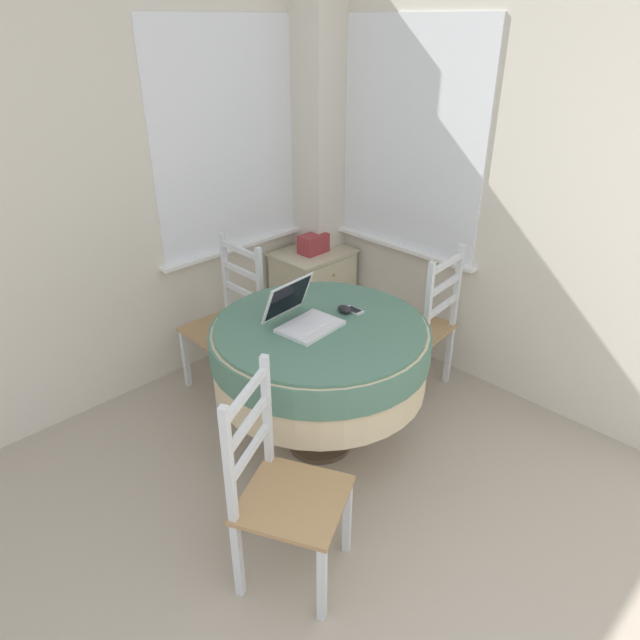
{
  "coord_description": "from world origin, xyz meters",
  "views": [
    {
      "loc": [
        -0.72,
        0.15,
        2.17
      ],
      "look_at": [
        1.25,
        2.12,
        0.69
      ],
      "focal_mm": 32.0,
      "sensor_mm": 36.0,
      "label": 1
    }
  ],
  "objects": [
    {
      "name": "corner_room_shell",
      "position": [
        1.4,
        2.07,
        1.28
      ],
      "size": [
        4.6,
        5.08,
        2.55
      ],
      "color": "beige",
      "rests_on": "ground_plane"
    },
    {
      "name": "storage_box",
      "position": [
        2.02,
        2.96,
        0.71
      ],
      "size": [
        0.21,
        0.13,
        0.14
      ],
      "color": "#9E3338",
      "rests_on": "corner_cabinet"
    },
    {
      "name": "dining_chair_camera_near",
      "position": [
        0.4,
        1.48,
        0.45
      ],
      "size": [
        0.55,
        0.56,
        0.97
      ],
      "color": "#A87F51",
      "rests_on": "ground_plane"
    },
    {
      "name": "laptop",
      "position": [
        1.03,
        2.03,
        0.83
      ],
      "size": [
        0.33,
        0.34,
        0.23
      ],
      "color": "silver",
      "rests_on": "round_dining_table"
    },
    {
      "name": "dining_chair_near_back_window",
      "position": [
        1.12,
        2.82,
        0.45
      ],
      "size": [
        0.42,
        0.42,
        0.97
      ],
      "color": "#A87F51",
      "rests_on": "ground_plane"
    },
    {
      "name": "computer_mouse",
      "position": [
        1.28,
        1.97,
        0.8
      ],
      "size": [
        0.05,
        0.08,
        0.04
      ],
      "color": "black",
      "rests_on": "round_dining_table"
    },
    {
      "name": "corner_cabinet",
      "position": [
        2.03,
        2.97,
        0.32
      ],
      "size": [
        0.55,
        0.44,
        0.65
      ],
      "color": "beige",
      "rests_on": "ground_plane"
    },
    {
      "name": "dining_chair_near_right_window",
      "position": [
        1.96,
        1.93,
        0.45
      ],
      "size": [
        0.45,
        0.46,
        0.97
      ],
      "color": "#A87F51",
      "rests_on": "ground_plane"
    },
    {
      "name": "round_dining_table",
      "position": [
        1.1,
        1.97,
        0.62
      ],
      "size": [
        1.15,
        1.15,
        0.78
      ],
      "color": "#4C3D2D",
      "rests_on": "ground_plane"
    },
    {
      "name": "cell_phone",
      "position": [
        1.33,
        1.95,
        0.78
      ],
      "size": [
        0.06,
        0.11,
        0.01
      ],
      "color": "#B2B7BC",
      "rests_on": "round_dining_table"
    }
  ]
}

